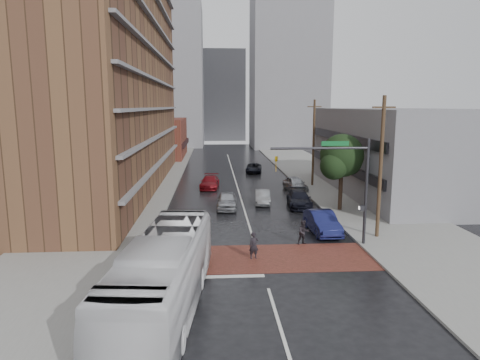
{
  "coord_description": "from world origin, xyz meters",
  "views": [
    {
      "loc": [
        -2.77,
        -24.59,
        9.29
      ],
      "look_at": [
        -0.66,
        8.67,
        3.5
      ],
      "focal_mm": 32.0,
      "sensor_mm": 36.0,
      "label": 1
    }
  ],
  "objects": [
    {
      "name": "distant_tower_west",
      "position": [
        -14.0,
        78.0,
        16.0
      ],
      "size": [
        18.0,
        16.0,
        32.0
      ],
      "primitive_type": "cube",
      "color": "slate",
      "rests_on": "ground"
    },
    {
      "name": "sidewalk_east",
      "position": [
        11.5,
        25.0,
        0.07
      ],
      "size": [
        9.0,
        90.0,
        0.15
      ],
      "primitive_type": "cube",
      "color": "gray",
      "rests_on": "ground"
    },
    {
      "name": "transit_bus",
      "position": [
        -5.06,
        -6.14,
        1.76
      ],
      "size": [
        4.22,
        12.88,
        3.52
      ],
      "primitive_type": "imported",
      "rotation": [
        0.0,
        0.0,
        -0.1
      ],
      "color": "silver",
      "rests_on": "ground"
    },
    {
      "name": "signal_mast",
      "position": [
        5.85,
        2.5,
        4.73
      ],
      "size": [
        6.5,
        0.3,
        7.2
      ],
      "color": "#2D2D33",
      "rests_on": "ground"
    },
    {
      "name": "utility_pole_near",
      "position": [
        8.8,
        4.0,
        5.14
      ],
      "size": [
        1.6,
        0.26,
        10.0
      ],
      "color": "#473321",
      "rests_on": "ground"
    },
    {
      "name": "pedestrian_a",
      "position": [
        -0.33,
        0.43,
        0.84
      ],
      "size": [
        0.69,
        0.53,
        1.68
      ],
      "primitive_type": "imported",
      "rotation": [
        0.0,
        0.0,
        0.22
      ],
      "color": "black",
      "rests_on": "ground"
    },
    {
      "name": "street_tree",
      "position": [
        8.52,
        12.03,
        4.73
      ],
      "size": [
        4.2,
        4.1,
        6.9
      ],
      "color": "#332319",
      "rests_on": "ground"
    },
    {
      "name": "car_parked_near",
      "position": [
        5.23,
        5.51,
        0.81
      ],
      "size": [
        1.94,
        5.01,
        1.63
      ],
      "primitive_type": "imported",
      "rotation": [
        0.0,
        0.0,
        0.05
      ],
      "color": "#161A4E",
      "rests_on": "ground"
    },
    {
      "name": "crosswalk",
      "position": [
        0.0,
        0.5,
        0.01
      ],
      "size": [
        14.0,
        5.0,
        0.02
      ],
      "primitive_type": "cube",
      "color": "brown",
      "rests_on": "ground"
    },
    {
      "name": "apartment_block",
      "position": [
        -14.0,
        24.0,
        14.0
      ],
      "size": [
        10.0,
        44.0,
        28.0
      ],
      "primitive_type": "cube",
      "color": "brown",
      "rests_on": "ground"
    },
    {
      "name": "pedestrian_b",
      "position": [
        3.3,
        3.0,
        0.84
      ],
      "size": [
        0.97,
        0.85,
        1.69
      ],
      "primitive_type": "imported",
      "rotation": [
        0.0,
        0.0,
        0.29
      ],
      "color": "black",
      "rests_on": "ground"
    },
    {
      "name": "car_travel_c",
      "position": [
        -3.19,
        23.55,
        0.7
      ],
      "size": [
        2.4,
        5.0,
        1.41
      ],
      "primitive_type": "imported",
      "rotation": [
        0.0,
        0.0,
        -0.09
      ],
      "color": "maroon",
      "rests_on": "ground"
    },
    {
      "name": "suv_travel",
      "position": [
        2.95,
        35.0,
        0.63
      ],
      "size": [
        2.71,
        4.81,
        1.27
      ],
      "primitive_type": "imported",
      "rotation": [
        0.0,
        0.0,
        -0.14
      ],
      "color": "black",
      "rests_on": "ground"
    },
    {
      "name": "distant_tower_east",
      "position": [
        14.0,
        72.0,
        18.0
      ],
      "size": [
        16.0,
        14.0,
        36.0
      ],
      "primitive_type": "cube",
      "color": "slate",
      "rests_on": "ground"
    },
    {
      "name": "car_travel_b",
      "position": [
        1.93,
        15.28,
        0.66
      ],
      "size": [
        1.74,
        4.1,
        1.32
      ],
      "primitive_type": "imported",
      "rotation": [
        0.0,
        0.0,
        -0.09
      ],
      "color": "#93979A",
      "rests_on": "ground"
    },
    {
      "name": "car_parked_mid",
      "position": [
        5.2,
        13.94,
        0.74
      ],
      "size": [
        2.5,
        5.24,
        1.47
      ],
      "primitive_type": "imported",
      "rotation": [
        0.0,
        0.0,
        -0.09
      ],
      "color": "black",
      "rests_on": "ground"
    },
    {
      "name": "ground",
      "position": [
        0.0,
        0.0,
        0.0
      ],
      "size": [
        160.0,
        160.0,
        0.0
      ],
      "primitive_type": "plane",
      "color": "black",
      "rests_on": "ground"
    },
    {
      "name": "sidewalk_west",
      "position": [
        -11.5,
        25.0,
        0.07
      ],
      "size": [
        9.0,
        90.0,
        0.15
      ],
      "primitive_type": "cube",
      "color": "gray",
      "rests_on": "ground"
    },
    {
      "name": "utility_pole_far",
      "position": [
        8.8,
        24.0,
        5.14
      ],
      "size": [
        1.6,
        0.26,
        10.0
      ],
      "color": "#473321",
      "rests_on": "ground"
    },
    {
      "name": "storefront_west",
      "position": [
        -12.0,
        54.0,
        3.5
      ],
      "size": [
        8.0,
        16.0,
        7.0
      ],
      "primitive_type": "cube",
      "color": "brown",
      "rests_on": "ground"
    },
    {
      "name": "distant_tower_center",
      "position": [
        0.0,
        95.0,
        12.0
      ],
      "size": [
        12.0,
        10.0,
        24.0
      ],
      "primitive_type": "cube",
      "color": "slate",
      "rests_on": "ground"
    },
    {
      "name": "car_parked_far",
      "position": [
        6.3,
        21.54,
        0.77
      ],
      "size": [
        2.51,
        4.75,
        1.54
      ],
      "primitive_type": "imported",
      "rotation": [
        0.0,
        0.0,
        0.16
      ],
      "color": "#ACB0B4",
      "rests_on": "ground"
    },
    {
      "name": "building_east",
      "position": [
        16.5,
        20.0,
        4.5
      ],
      "size": [
        11.0,
        26.0,
        9.0
      ],
      "primitive_type": "cube",
      "color": "slate",
      "rests_on": "ground"
    },
    {
      "name": "car_travel_a",
      "position": [
        -1.55,
        13.55,
        0.76
      ],
      "size": [
        2.08,
        4.57,
        1.52
      ],
      "primitive_type": "imported",
      "rotation": [
        0.0,
        0.0,
        -0.07
      ],
      "color": "#ADAFB5",
      "rests_on": "ground"
    }
  ]
}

